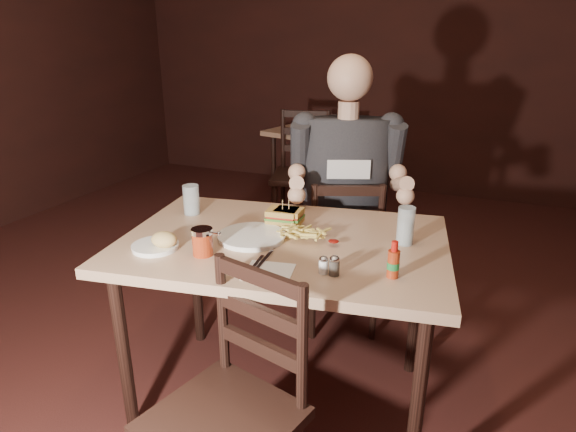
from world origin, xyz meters
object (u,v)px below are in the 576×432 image
at_px(dinner_plate, 252,237).
at_px(glass_left, 191,200).
at_px(chair_near, 222,421).
at_px(main_table, 283,257).
at_px(syrup_dispenser, 203,242).
at_px(bg_table, 324,139).
at_px(chair_far, 342,252).
at_px(side_plate, 155,247).
at_px(bg_chair_far, 341,155).
at_px(diner, 347,161).
at_px(glass_right, 406,226).
at_px(bg_chair_near, 302,176).
at_px(hot_sauce, 394,259).

distance_m(dinner_plate, glass_left, 0.41).
bearing_deg(glass_left, chair_near, -52.84).
distance_m(main_table, syrup_dispenser, 0.35).
xyz_separation_m(bg_table, chair_far, (0.67, -1.70, -0.25)).
relative_size(dinner_plate, syrup_dispenser, 2.54).
height_order(chair_near, syrup_dispenser, syrup_dispenser).
bearing_deg(chair_far, side_plate, 43.40).
relative_size(bg_chair_far, diner, 0.85).
bearing_deg(main_table, side_plate, -146.62).
bearing_deg(main_table, glass_right, 17.38).
distance_m(bg_chair_far, bg_chair_near, 1.10).
relative_size(bg_table, chair_near, 1.10).
xyz_separation_m(diner, syrup_dispenser, (-0.28, -0.89, -0.12)).
bearing_deg(glass_right, chair_far, 125.54).
bearing_deg(bg_table, hot_sauce, -66.97).
relative_size(diner, hot_sauce, 7.83).
bearing_deg(bg_chair_near, chair_near, -88.21).
bearing_deg(glass_right, bg_table, 115.42).
height_order(bg_chair_near, dinner_plate, bg_chair_near).
bearing_deg(glass_left, glass_right, 1.56).
bearing_deg(hot_sauce, side_plate, -172.55).
bearing_deg(bg_table, glass_left, -86.66).
distance_m(chair_near, dinner_plate, 0.69).
bearing_deg(glass_left, bg_table, 93.34).
xyz_separation_m(bg_chair_near, side_plate, (0.22, -2.11, 0.29)).
relative_size(bg_chair_near, side_plate, 5.76).
relative_size(glass_right, side_plate, 0.87).
bearing_deg(chair_far, dinner_plate, 56.24).
bearing_deg(chair_near, bg_chair_near, 120.29).
distance_m(bg_table, chair_far, 1.84).
xyz_separation_m(glass_right, syrup_dispenser, (-0.66, -0.38, -0.02)).
relative_size(main_table, chair_near, 1.58).
bearing_deg(chair_near, syrup_dispenser, 140.89).
bearing_deg(bg_chair_near, bg_chair_far, 76.15).
bearing_deg(diner, hot_sauce, -85.34).
distance_m(bg_chair_far, glass_left, 2.86).
relative_size(chair_far, syrup_dispenser, 8.46).
xyz_separation_m(diner, hot_sauce, (0.39, -0.80, -0.11)).
bearing_deg(bg_table, glass_right, -64.58).
relative_size(bg_chair_far, bg_chair_near, 0.87).
bearing_deg(bg_table, bg_chair_near, -90.00).
height_order(main_table, chair_near, chair_near).
relative_size(main_table, glass_right, 9.32).
xyz_separation_m(glass_left, hot_sauce, (0.95, -0.27, -0.00)).
bearing_deg(bg_chair_far, bg_chair_near, 85.30).
height_order(main_table, dinner_plate, dinner_plate).
xyz_separation_m(hot_sauce, side_plate, (-0.86, -0.11, -0.06)).
distance_m(glass_right, side_plate, 0.94).
relative_size(bg_chair_far, syrup_dispenser, 8.38).
distance_m(bg_chair_far, side_plate, 3.23).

